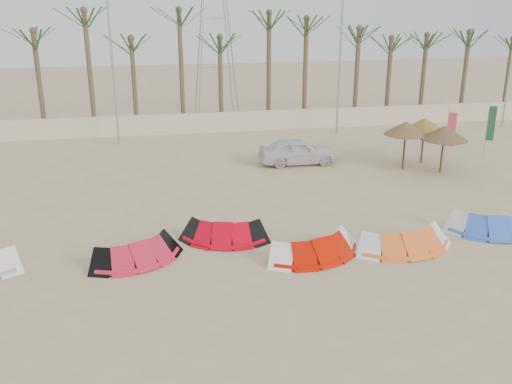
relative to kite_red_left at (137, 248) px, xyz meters
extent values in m
plane|color=#C1B48A|center=(4.70, -3.45, -0.42)|extent=(120.00, 120.00, 0.00)
cube|color=beige|center=(4.70, 18.55, 0.23)|extent=(60.00, 0.30, 1.30)
cylinder|color=brown|center=(0.70, 20.05, 2.83)|extent=(0.32, 0.32, 6.50)
ellipsoid|color=#194719|center=(0.70, 20.05, 6.08)|extent=(4.00, 4.00, 2.40)
cylinder|color=brown|center=(10.70, 20.05, 2.83)|extent=(0.32, 0.32, 6.50)
ellipsoid|color=#194719|center=(10.70, 20.05, 6.08)|extent=(4.00, 4.00, 2.40)
cylinder|color=brown|center=(20.70, 20.05, 2.83)|extent=(0.32, 0.32, 6.50)
ellipsoid|color=#194719|center=(20.70, 20.05, 6.08)|extent=(4.00, 4.00, 2.40)
cylinder|color=#A5A8AD|center=(-1.30, 16.55, 5.08)|extent=(0.14, 0.14, 11.00)
cylinder|color=#A5A8AD|center=(12.70, 16.55, 5.08)|extent=(0.14, 0.14, 11.00)
cube|color=white|center=(-4.10, 0.13, -0.17)|extent=(0.85, 1.21, 0.40)
cylinder|color=red|center=(0.00, -0.31, -0.32)|extent=(2.77, 1.47, 0.20)
cube|color=black|center=(-1.34, -0.21, -0.17)|extent=(1.02, 1.25, 0.40)
cube|color=black|center=(1.34, -0.21, -0.17)|extent=(1.02, 1.25, 0.40)
cylinder|color=red|center=(3.17, 0.88, -0.32)|extent=(2.88, 0.96, 0.20)
cube|color=black|center=(1.85, 0.98, -0.17)|extent=(0.87, 1.22, 0.40)
cube|color=black|center=(4.49, 0.98, -0.17)|extent=(0.87, 1.22, 0.40)
cylinder|color=red|center=(6.16, -1.04, -0.32)|extent=(3.21, 1.28, 0.20)
cube|color=white|center=(4.66, -0.94, -0.17)|extent=(0.93, 1.24, 0.40)
cube|color=white|center=(7.66, -0.94, -0.17)|extent=(0.93, 1.24, 0.40)
cylinder|color=orange|center=(9.52, -1.06, -0.32)|extent=(3.37, 0.71, 0.20)
cube|color=white|center=(8.00, -0.96, -0.17)|extent=(0.76, 1.18, 0.40)
cube|color=white|center=(11.04, -0.96, -0.17)|extent=(0.76, 1.18, 0.40)
cylinder|color=blue|center=(13.54, -0.29, -0.32)|extent=(3.20, 1.19, 0.20)
cube|color=silver|center=(12.06, -0.19, -0.17)|extent=(0.91, 1.23, 0.40)
cylinder|color=#4C331E|center=(13.68, 8.41, 0.81)|extent=(0.10, 0.10, 2.45)
cone|color=brown|center=(13.68, 8.41, 1.78)|extent=(2.27, 2.27, 0.70)
cylinder|color=#4C331E|center=(15.28, 7.38, 0.77)|extent=(0.10, 0.10, 2.37)
cone|color=brown|center=(15.28, 7.38, 1.70)|extent=(2.42, 2.42, 0.70)
cylinder|color=#4C331E|center=(15.15, 9.29, 0.77)|extent=(0.10, 0.10, 2.39)
cone|color=olive|center=(15.15, 9.29, 1.72)|extent=(2.31, 2.31, 0.70)
cylinder|color=#A5A8AD|center=(16.54, 9.37, 1.02)|extent=(0.04, 0.04, 2.88)
cube|color=#EB3A5B|center=(16.76, 9.37, 1.37)|extent=(0.39, 0.19, 1.87)
cylinder|color=#A5A8AD|center=(19.30, 10.00, 1.09)|extent=(0.04, 0.04, 3.01)
cube|color=#194D2F|center=(19.52, 10.00, 1.45)|extent=(0.40, 0.17, 1.96)
imported|color=silver|center=(8.42, 10.32, 0.29)|extent=(4.17, 1.72, 1.41)
camera|label=1|loc=(0.78, -18.54, 8.44)|focal=40.00mm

